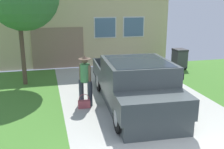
{
  "coord_description": "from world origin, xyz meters",
  "views": [
    {
      "loc": [
        -3.01,
        -4.57,
        3.36
      ],
      "look_at": [
        -1.02,
        3.17,
        1.16
      ],
      "focal_mm": 42.11,
      "sensor_mm": 36.0,
      "label": 1
    }
  ],
  "objects_px": {
    "house_with_garage": "(77,18)",
    "pickup_truck": "(136,86)",
    "person_with_hat": "(85,78)",
    "wheeled_trash_bin": "(179,58)",
    "handbag": "(84,103)"
  },
  "relations": [
    {
      "from": "handbag",
      "to": "wheeled_trash_bin",
      "type": "xyz_separation_m",
      "value": [
        5.57,
        3.98,
        0.41
      ]
    },
    {
      "from": "pickup_truck",
      "to": "person_with_hat",
      "type": "bearing_deg",
      "value": -17.64
    },
    {
      "from": "handbag",
      "to": "wheeled_trash_bin",
      "type": "relative_size",
      "value": 0.46
    },
    {
      "from": "pickup_truck",
      "to": "house_with_garage",
      "type": "distance_m",
      "value": 9.22
    },
    {
      "from": "house_with_garage",
      "to": "pickup_truck",
      "type": "bearing_deg",
      "value": -85.25
    },
    {
      "from": "handbag",
      "to": "house_with_garage",
      "type": "relative_size",
      "value": 0.05
    },
    {
      "from": "person_with_hat",
      "to": "handbag",
      "type": "xyz_separation_m",
      "value": [
        -0.1,
        -0.29,
        -0.78
      ]
    },
    {
      "from": "person_with_hat",
      "to": "wheeled_trash_bin",
      "type": "bearing_deg",
      "value": 79.59
    },
    {
      "from": "pickup_truck",
      "to": "handbag",
      "type": "distance_m",
      "value": 1.79
    },
    {
      "from": "person_with_hat",
      "to": "handbag",
      "type": "height_order",
      "value": "person_with_hat"
    },
    {
      "from": "pickup_truck",
      "to": "wheeled_trash_bin",
      "type": "xyz_separation_m",
      "value": [
        3.91,
        4.29,
        -0.16
      ]
    },
    {
      "from": "person_with_hat",
      "to": "handbag",
      "type": "relative_size",
      "value": 3.5
    },
    {
      "from": "person_with_hat",
      "to": "wheeled_trash_bin",
      "type": "relative_size",
      "value": 1.62
    },
    {
      "from": "house_with_garage",
      "to": "wheeled_trash_bin",
      "type": "bearing_deg",
      "value": -45.48
    },
    {
      "from": "pickup_truck",
      "to": "house_with_garage",
      "type": "xyz_separation_m",
      "value": [
        -0.75,
        9.03,
        1.7
      ]
    }
  ]
}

